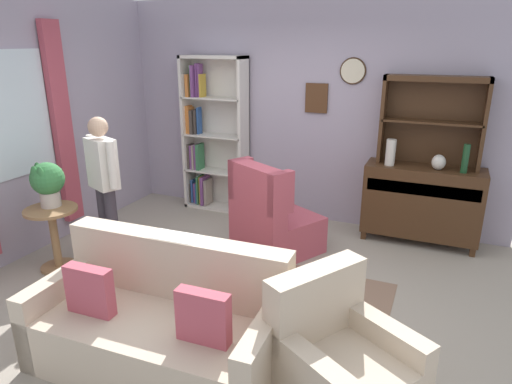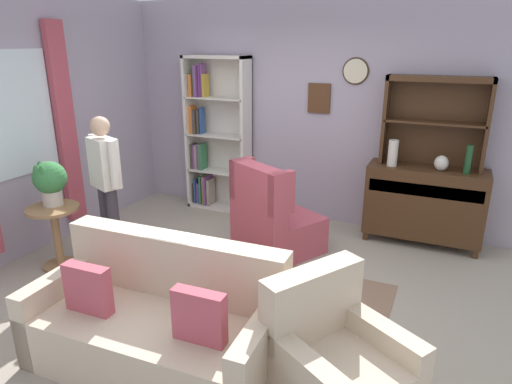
# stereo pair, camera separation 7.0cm
# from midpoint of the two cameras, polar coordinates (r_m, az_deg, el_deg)

# --- Properties ---
(ground_plane) EXTENTS (5.40, 4.60, 0.02)m
(ground_plane) POSITION_cam_midpoint_polar(r_m,az_deg,el_deg) (4.43, -1.83, -12.46)
(ground_plane) COLOR #9E9384
(wall_back) EXTENTS (5.00, 0.09, 2.80)m
(wall_back) POSITION_cam_midpoint_polar(r_m,az_deg,el_deg) (5.84, 7.36, 9.89)
(wall_back) COLOR #A399AD
(wall_back) RESTS_ON ground_plane
(wall_left) EXTENTS (0.16, 4.20, 2.80)m
(wall_left) POSITION_cam_midpoint_polar(r_m,az_deg,el_deg) (5.46, -26.83, 7.41)
(wall_left) COLOR #A399AD
(wall_left) RESTS_ON ground_plane
(area_rug) EXTENTS (2.39, 2.02, 0.01)m
(area_rug) POSITION_cam_midpoint_polar(r_m,az_deg,el_deg) (4.12, -1.13, -14.86)
(area_rug) COLOR #846651
(area_rug) RESTS_ON ground_plane
(bookshelf) EXTENTS (0.90, 0.30, 2.10)m
(bookshelf) POSITION_cam_midpoint_polar(r_m,az_deg,el_deg) (6.26, -5.12, 7.01)
(bookshelf) COLOR silver
(bookshelf) RESTS_ON ground_plane
(sideboard) EXTENTS (1.30, 0.45, 0.92)m
(sideboard) POSITION_cam_midpoint_polar(r_m,az_deg,el_deg) (5.55, 20.88, -1.20)
(sideboard) COLOR #422816
(sideboard) RESTS_ON ground_plane
(sideboard_hutch) EXTENTS (1.10, 0.26, 1.00)m
(sideboard_hutch) POSITION_cam_midpoint_polar(r_m,az_deg,el_deg) (5.42, 22.24, 9.68)
(sideboard_hutch) COLOR #422816
(sideboard_hutch) RESTS_ON sideboard
(vase_tall) EXTENTS (0.11, 0.11, 0.30)m
(vase_tall) POSITION_cam_midpoint_polar(r_m,az_deg,el_deg) (5.35, 17.34, 4.75)
(vase_tall) COLOR beige
(vase_tall) RESTS_ON sideboard
(vase_round) EXTENTS (0.15, 0.15, 0.17)m
(vase_round) POSITION_cam_midpoint_polar(r_m,az_deg,el_deg) (5.35, 22.81, 3.40)
(vase_round) COLOR beige
(vase_round) RESTS_ON sideboard
(bottle_wine) EXTENTS (0.07, 0.07, 0.32)m
(bottle_wine) POSITION_cam_midpoint_polar(r_m,az_deg,el_deg) (5.31, 25.68, 3.73)
(bottle_wine) COLOR #194223
(bottle_wine) RESTS_ON sideboard
(couch_floral) EXTENTS (1.83, 0.92, 0.90)m
(couch_floral) POSITION_cam_midpoint_polar(r_m,az_deg,el_deg) (3.48, -11.72, -16.08)
(couch_floral) COLOR beige
(couch_floral) RESTS_ON ground_plane
(armchair_floral) EXTENTS (1.06, 1.05, 0.88)m
(armchair_floral) POSITION_cam_midpoint_polar(r_m,az_deg,el_deg) (3.14, 10.83, -21.02)
(armchair_floral) COLOR beige
(armchair_floral) RESTS_ON ground_plane
(wingback_chair) EXTENTS (1.07, 1.08, 1.05)m
(wingback_chair) POSITION_cam_midpoint_polar(r_m,az_deg,el_deg) (4.99, 2.52, -3.67)
(wingback_chair) COLOR #B74C5B
(wingback_chair) RESTS_ON ground_plane
(plant_stand) EXTENTS (0.52, 0.52, 0.67)m
(plant_stand) POSITION_cam_midpoint_polar(r_m,az_deg,el_deg) (5.09, -23.68, -4.49)
(plant_stand) COLOR #997047
(plant_stand) RESTS_ON ground_plane
(potted_plant_large) EXTENTS (0.33, 0.33, 0.46)m
(potted_plant_large) POSITION_cam_midpoint_polar(r_m,az_deg,el_deg) (4.99, -24.39, 1.39)
(potted_plant_large) COLOR beige
(potted_plant_large) RESTS_ON plant_stand
(person_reading) EXTENTS (0.51, 0.32, 1.56)m
(person_reading) POSITION_cam_midpoint_polar(r_m,az_deg,el_deg) (4.94, -18.15, 1.60)
(person_reading) COLOR #38333D
(person_reading) RESTS_ON ground_plane
(coffee_table) EXTENTS (0.80, 0.50, 0.42)m
(coffee_table) POSITION_cam_midpoint_polar(r_m,az_deg,el_deg) (4.00, -4.29, -10.09)
(coffee_table) COLOR #422816
(coffee_table) RESTS_ON ground_plane
(book_stack) EXTENTS (0.21, 0.15, 0.07)m
(book_stack) POSITION_cam_midpoint_polar(r_m,az_deg,el_deg) (3.93, -5.57, -8.95)
(book_stack) COLOR #3F3833
(book_stack) RESTS_ON coffee_table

